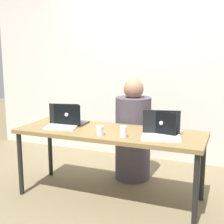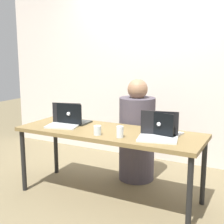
{
  "view_description": "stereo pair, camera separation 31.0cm",
  "coord_description": "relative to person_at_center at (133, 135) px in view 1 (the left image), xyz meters",
  "views": [
    {
      "loc": [
        1.16,
        -2.84,
        1.5
      ],
      "look_at": [
        0.0,
        0.07,
        0.9
      ],
      "focal_mm": 50.0,
      "sensor_mm": 36.0,
      "label": 1
    },
    {
      "loc": [
        1.44,
        -2.71,
        1.5
      ],
      "look_at": [
        0.0,
        0.07,
        0.9
      ],
      "focal_mm": 50.0,
      "sensor_mm": 36.0,
      "label": 2
    }
  ],
  "objects": [
    {
      "name": "laptop_back_left",
      "position": [
        -0.56,
        -0.49,
        0.24
      ],
      "size": [
        0.32,
        0.28,
        0.24
      ],
      "rotation": [
        0.0,
        0.0,
        3.18
      ],
      "color": "#333936",
      "rests_on": "desk"
    },
    {
      "name": "water_glass_center",
      "position": [
        -0.08,
        -0.79,
        0.23
      ],
      "size": [
        0.07,
        0.07,
        0.09
      ],
      "color": "silver",
      "rests_on": "desk"
    },
    {
      "name": "back_wall",
      "position": [
        -0.06,
        0.83,
        0.69
      ],
      "size": [
        4.97,
        0.1,
        2.44
      ],
      "primitive_type": "cube",
      "color": "silver",
      "rests_on": "ground"
    },
    {
      "name": "ground_plane",
      "position": [
        -0.06,
        -0.59,
        -0.53
      ],
      "size": [
        12.0,
        12.0,
        0.0
      ],
      "primitive_type": "plane",
      "color": "#746749"
    },
    {
      "name": "water_glass_right",
      "position": [
        0.15,
        -0.77,
        0.23
      ],
      "size": [
        0.07,
        0.07,
        0.11
      ],
      "color": "white",
      "rests_on": "desk"
    },
    {
      "name": "person_at_center",
      "position": [
        0.0,
        0.0,
        0.0
      ],
      "size": [
        0.44,
        0.44,
        1.2
      ],
      "rotation": [
        0.0,
        0.0,
        3.09
      ],
      "color": "#49424C",
      "rests_on": "ground"
    },
    {
      "name": "laptop_front_right",
      "position": [
        0.48,
        -0.64,
        0.24
      ],
      "size": [
        0.4,
        0.33,
        0.24
      ],
      "rotation": [
        0.0,
        0.0,
        0.22
      ],
      "color": "silver",
      "rests_on": "desk"
    },
    {
      "name": "laptop_front_left",
      "position": [
        -0.59,
        -0.63,
        0.24
      ],
      "size": [
        0.38,
        0.32,
        0.24
      ],
      "rotation": [
        0.0,
        0.0,
        0.25
      ],
      "color": "silver",
      "rests_on": "desk"
    },
    {
      "name": "laptop_back_right",
      "position": [
        0.48,
        -0.51,
        0.24
      ],
      "size": [
        0.32,
        0.29,
        0.23
      ],
      "rotation": [
        0.0,
        0.0,
        2.97
      ],
      "color": "silver",
      "rests_on": "desk"
    },
    {
      "name": "desk",
      "position": [
        -0.06,
        -0.59,
        0.12
      ],
      "size": [
        1.91,
        0.67,
        0.72
      ],
      "color": "olive",
      "rests_on": "ground"
    }
  ]
}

